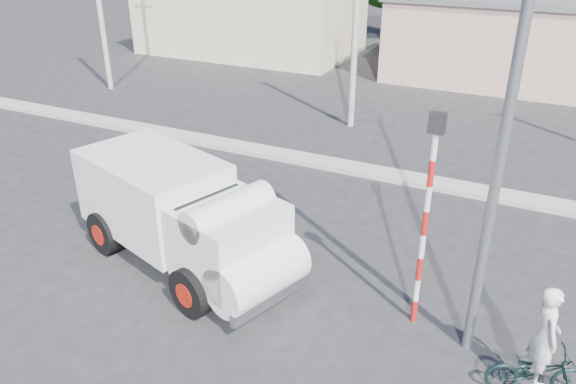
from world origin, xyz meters
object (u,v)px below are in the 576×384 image
at_px(truck, 184,215).
at_px(traffic_pole, 427,206).
at_px(cyclist, 541,349).
at_px(streetlight, 501,89).
at_px(bicycle, 536,372).

distance_m(truck, traffic_pole, 5.38).
bearing_deg(cyclist, truck, 64.34).
height_order(truck, traffic_pole, traffic_pole).
relative_size(truck, cyclist, 3.37).
bearing_deg(truck, cyclist, 13.48).
bearing_deg(truck, traffic_pole, 21.79).
relative_size(cyclist, streetlight, 0.20).
relative_size(truck, streetlight, 0.68).
bearing_deg(cyclist, bicycle, -0.00).
bearing_deg(bicycle, cyclist, -0.00).
xyz_separation_m(bicycle, streetlight, (-1.36, 0.65, 4.53)).
bearing_deg(traffic_pole, streetlight, -17.73).
relative_size(traffic_pole, streetlight, 0.48).
bearing_deg(traffic_pole, cyclist, -22.46).
distance_m(truck, cyclist, 7.56).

